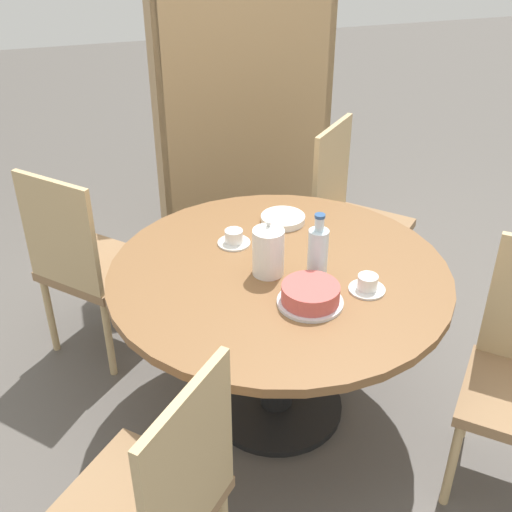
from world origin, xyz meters
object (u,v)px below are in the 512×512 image
at_px(cake_main, 310,295).
at_px(chair_a, 352,215).
at_px(chair_b, 87,262).
at_px(bookshelf, 242,92).
at_px(coffee_pot, 268,250).
at_px(cup_b, 234,238).
at_px(chair_c, 155,500).
at_px(water_bottle, 318,251).
at_px(cup_a, 367,285).

bearing_deg(cake_main, chair_a, 57.87).
distance_m(chair_b, bookshelf, 1.40).
relative_size(coffee_pot, cup_b, 1.66).
relative_size(chair_a, chair_c, 1.00).
distance_m(chair_c, cake_main, 0.84).
height_order(chair_c, water_bottle, water_bottle).
xyz_separation_m(bookshelf, water_bottle, (-0.15, -1.60, -0.10)).
bearing_deg(water_bottle, bookshelf, 84.65).
xyz_separation_m(cake_main, cup_b, (-0.15, 0.48, -0.01)).
relative_size(bookshelf, water_bottle, 7.27).
bearing_deg(bookshelf, chair_c, 68.76).
xyz_separation_m(chair_a, water_bottle, (-0.50, -0.78, 0.32)).
xyz_separation_m(coffee_pot, cake_main, (0.08, -0.23, -0.06)).
xyz_separation_m(chair_c, cup_a, (0.87, 0.51, 0.24)).
relative_size(cup_a, cup_b, 1.00).
xyz_separation_m(chair_c, water_bottle, (0.73, 0.65, 0.32)).
distance_m(coffee_pot, cake_main, 0.25).
bearing_deg(cup_a, cup_b, 129.37).
xyz_separation_m(chair_a, chair_c, (-1.23, -1.43, 0.00)).
relative_size(coffee_pot, water_bottle, 0.86).
xyz_separation_m(bookshelf, cup_a, (-0.01, -1.75, -0.18)).
bearing_deg(chair_a, cup_a, -155.71).
bearing_deg(water_bottle, cake_main, -118.03).
height_order(chair_c, cup_b, chair_c).
height_order(chair_b, cup_b, chair_b).
distance_m(water_bottle, cup_b, 0.40).
bearing_deg(cup_b, water_bottle, -52.57).
bearing_deg(cup_b, coffee_pot, -74.60).
distance_m(chair_b, water_bottle, 1.13).
relative_size(chair_a, bookshelf, 0.51).
xyz_separation_m(chair_a, chair_b, (-1.33, -0.08, 0.00)).
relative_size(chair_a, cup_b, 7.16).
bearing_deg(chair_c, cup_a, 164.31).
relative_size(chair_a, cup_a, 7.16).
bearing_deg(water_bottle, cup_a, -46.85).
bearing_deg(chair_c, chair_a, -176.79).
bearing_deg(coffee_pot, cup_b, 105.40).
bearing_deg(chair_c, water_bottle, 175.90).
bearing_deg(coffee_pot, bookshelf, 78.22).
xyz_separation_m(chair_b, chair_c, (0.10, -1.35, 0.00)).
height_order(chair_c, cup_a, chair_c).
bearing_deg(chair_b, bookshelf, -91.38).
height_order(chair_a, cake_main, chair_a).
distance_m(chair_c, coffee_pot, 0.96).
xyz_separation_m(chair_a, cake_main, (-0.59, -0.94, 0.25)).
distance_m(chair_a, chair_c, 1.89).
bearing_deg(coffee_pot, water_bottle, -20.81).
distance_m(chair_b, cup_b, 0.75).
distance_m(chair_a, water_bottle, 0.98).
distance_m(chair_a, chair_b, 1.33).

